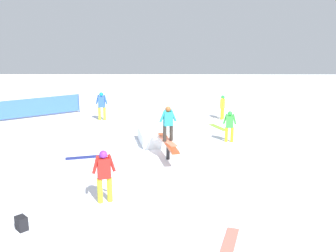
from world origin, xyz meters
TOP-DOWN VIEW (x-y plane):
  - ground_plane at (0.00, 0.00)m, footprint 60.00×60.00m
  - rail_feature at (0.00, 0.00)m, footprint 2.62×0.82m
  - snow_kicker_ramp at (-2.14, -0.45)m, footprint 2.07×1.84m
  - main_rider_on_rail at (0.00, 0.00)m, footprint 1.41×0.73m
  - bystander_yellow at (-6.78, 2.96)m, footprint 0.58×0.32m
  - bystander_green at (-2.33, 2.65)m, footprint 0.24×0.59m
  - bystander_red at (3.68, -1.74)m, footprint 0.32×0.65m
  - bystander_blue at (-6.49, -3.60)m, footprint 0.22×0.65m
  - loose_snowboard_navy at (-0.15, -3.23)m, footprint 0.61×1.31m
  - loose_snowboard_coral at (5.85, 1.38)m, footprint 1.46×0.70m
  - loose_snowboard_lime at (-4.86, 2.50)m, footprint 1.44×0.84m
  - backpack_on_snow at (5.22, -3.49)m, footprint 0.37×0.37m
  - safety_fence at (-7.22, -7.35)m, footprint 2.85×4.05m

SIDE VIEW (x-z plane):
  - ground_plane at x=0.00m, z-range 0.00..0.00m
  - loose_snowboard_navy at x=-0.15m, z-range 0.00..0.02m
  - loose_snowboard_coral at x=5.85m, z-range 0.00..0.02m
  - loose_snowboard_lime at x=-4.86m, z-range 0.00..0.02m
  - backpack_on_snow at x=5.22m, z-range 0.00..0.34m
  - snow_kicker_ramp at x=-2.14m, z-range 0.00..0.54m
  - rail_feature at x=0.00m, z-range 0.24..0.92m
  - safety_fence at x=-7.22m, z-range 0.05..1.15m
  - bystander_yellow at x=-6.78m, z-range 0.08..1.40m
  - bystander_green at x=-2.33m, z-range 0.08..1.44m
  - bystander_red at x=3.68m, z-range 0.09..1.60m
  - bystander_blue at x=-6.49m, z-range 0.09..1.62m
  - main_rider_on_rail at x=0.00m, z-range 0.66..2.00m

